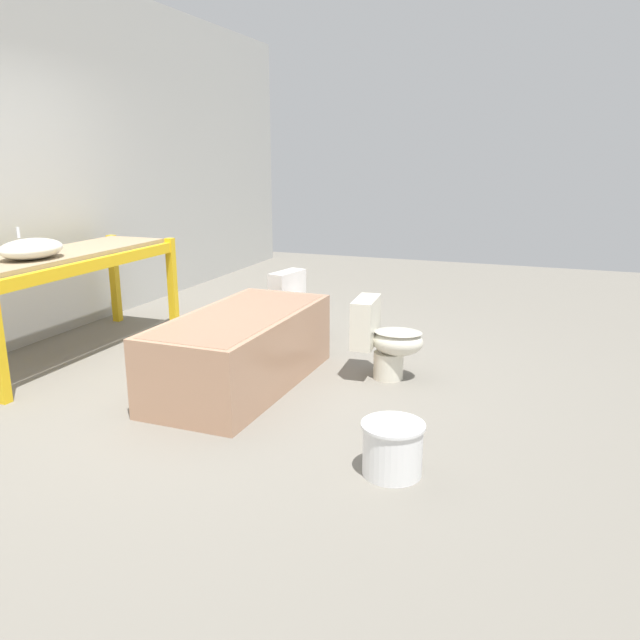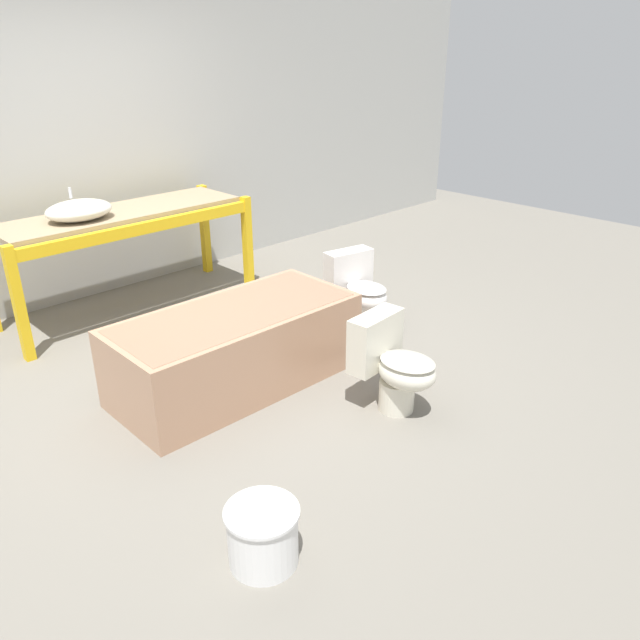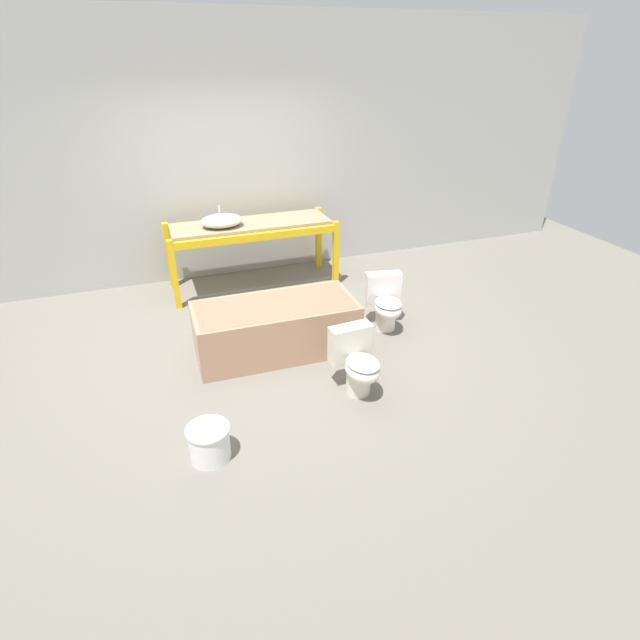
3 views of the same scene
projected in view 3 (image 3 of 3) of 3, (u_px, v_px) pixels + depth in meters
ground_plane at (263, 335)px, 5.46m from camera, size 12.00×12.00×0.00m
warehouse_wall_rear at (219, 154)px, 6.27m from camera, size 10.80×0.08×3.20m
shelving_rack at (251, 232)px, 6.27m from camera, size 2.10×0.73×0.86m
sink_basin at (222, 221)px, 6.02m from camera, size 0.51×0.39×0.23m
bathtub_main at (276, 324)px, 5.05m from camera, size 1.63×0.76×0.53m
toilet_near at (357, 362)px, 4.44m from camera, size 0.40×0.53×0.60m
toilet_far at (386, 303)px, 5.48m from camera, size 0.43×0.56×0.60m
bucket_white at (209, 442)px, 3.76m from camera, size 0.33×0.33×0.28m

